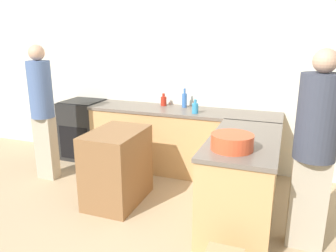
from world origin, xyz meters
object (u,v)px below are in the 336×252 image
range_oven (84,129)px  island_table (117,167)px  hot_sauce_bottle (164,101)px  person_at_peninsula (315,146)px  water_bottle_blue (184,100)px  dish_soap_bottle (195,108)px  person_by_range (42,108)px  mixing_bowl (232,142)px

range_oven → island_table: size_ratio=1.07×
hot_sauce_bottle → person_at_peninsula: (1.95, -1.43, -0.00)m
water_bottle_blue → dish_soap_bottle: size_ratio=1.47×
person_by_range → person_at_peninsula: person_at_peninsula is taller
water_bottle_blue → person_at_peninsula: size_ratio=0.15×
hot_sauce_bottle → mixing_bowl: bearing=-51.2°
dish_soap_bottle → person_by_range: size_ratio=0.10×
mixing_bowl → person_by_range: bearing=167.8°
dish_soap_bottle → person_by_range: bearing=-159.7°
island_table → water_bottle_blue: bearing=71.8°
hot_sauce_bottle → island_table: bearing=-94.3°
water_bottle_blue → hot_sauce_bottle: water_bottle_blue is taller
dish_soap_bottle → range_oven: bearing=174.8°
island_table → person_by_range: (-1.23, 0.26, 0.56)m
range_oven → person_by_range: 1.02m
island_table → dish_soap_bottle: dish_soap_bottle is taller
dish_soap_bottle → hot_sauce_bottle: 0.65m
water_bottle_blue → hot_sauce_bottle: 0.32m
water_bottle_blue → hot_sauce_bottle: (-0.32, 0.00, -0.04)m
island_table → hot_sauce_bottle: 1.39m
dish_soap_bottle → person_by_range: (-1.89, -0.70, 0.00)m
island_table → dish_soap_bottle: 1.29m
mixing_bowl → person_by_range: person_by_range is taller
range_oven → island_table: 1.65m
island_table → mixing_bowl: mixing_bowl is taller
hot_sauce_bottle → person_by_range: bearing=-142.6°
dish_soap_bottle → person_by_range: person_by_range is taller
dish_soap_bottle → person_at_peninsula: size_ratio=0.10×
hot_sauce_bottle → person_by_range: 1.67m
range_oven → person_at_peninsula: (3.26, -1.29, 0.52)m
range_oven → person_by_range: size_ratio=0.51×
island_table → mixing_bowl: bearing=-12.4°
range_oven → person_by_range: bearing=-91.2°
dish_soap_bottle → person_at_peninsula: person_at_peninsula is taller
island_table → dish_soap_bottle: bearing=55.3°
mixing_bowl → dish_soap_bottle: dish_soap_bottle is taller
range_oven → dish_soap_bottle: bearing=-5.2°
range_oven → island_table: (1.21, -1.13, -0.03)m
water_bottle_blue → hot_sauce_bottle: size_ratio=1.50×
mixing_bowl → dish_soap_bottle: size_ratio=2.07×
range_oven → water_bottle_blue: bearing=4.9°
range_oven → person_by_range: person_by_range is taller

